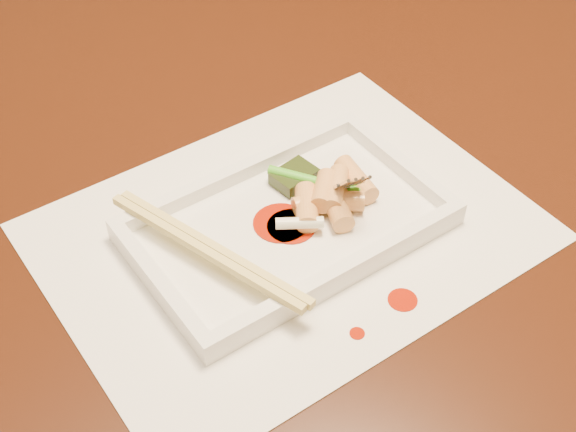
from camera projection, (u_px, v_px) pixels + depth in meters
table at (145, 268)px, 0.79m from camera, size 1.40×0.90×0.75m
placemat at (288, 232)px, 0.69m from camera, size 0.40×0.30×0.00m
sauce_splatter_a at (403, 300)px, 0.63m from camera, size 0.02×0.02×0.00m
sauce_splatter_b at (357, 333)px, 0.61m from camera, size 0.01×0.01×0.00m
plate_base at (288, 228)px, 0.69m from camera, size 0.26×0.16×0.01m
plate_rim_far at (241, 171)px, 0.72m from camera, size 0.26×0.01×0.01m
plate_rim_near at (342, 272)px, 0.63m from camera, size 0.26×0.01×0.01m
plate_rim_left at (159, 283)px, 0.63m from camera, size 0.01×0.14×0.01m
plate_rim_right at (399, 163)px, 0.73m from camera, size 0.01×0.14×0.01m
veg_piece at (294, 177)px, 0.72m from camera, size 0.04×0.03×0.01m
scallion_white at (300, 223)px, 0.67m from camera, size 0.04×0.03×0.01m
scallion_green at (314, 181)px, 0.70m from camera, size 0.05×0.08×0.01m
chopstick_a at (204, 251)px, 0.64m from camera, size 0.07×0.19×0.01m
chopstick_b at (212, 247)px, 0.64m from camera, size 0.07×0.19×0.01m
fork at (344, 115)px, 0.67m from camera, size 0.09×0.10×0.14m
sauce_blob_0 at (291, 226)px, 0.68m from camera, size 0.04×0.04×0.00m
sauce_blob_1 at (281, 223)px, 0.68m from camera, size 0.05×0.05×0.00m
rice_cake_0 at (337, 208)px, 0.68m from camera, size 0.03×0.05×0.02m
rice_cake_1 at (335, 201)px, 0.69m from camera, size 0.05×0.04×0.02m
rice_cake_2 at (324, 191)px, 0.69m from camera, size 0.04×0.04×0.02m
rice_cake_3 at (356, 180)px, 0.71m from camera, size 0.03×0.05×0.02m
rice_cake_4 at (320, 200)px, 0.69m from camera, size 0.05×0.03×0.02m
rice_cake_5 at (336, 189)px, 0.69m from camera, size 0.05×0.05×0.02m
rice_cake_6 at (307, 207)px, 0.68m from camera, size 0.04×0.05×0.02m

